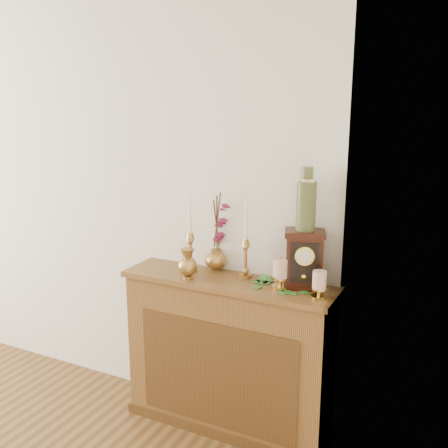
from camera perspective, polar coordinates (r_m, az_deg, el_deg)
The scene contains 10 objects.
console_shelf at distance 3.16m, azimuth 0.41°, elevation -14.47°, with size 1.24×0.34×0.93m.
candlestick_left at distance 3.05m, azimuth -3.68°, elevation -2.38°, with size 0.08×0.08×0.48m.
candlestick_center at distance 2.94m, azimuth 2.37°, elevation -3.06°, with size 0.08×0.08×0.46m.
bud_vase at distance 2.94m, azimuth -3.99°, elevation -4.38°, with size 0.11×0.11×0.18m.
ginger_jar at distance 3.07m, azimuth -0.40°, elevation -1.12°, with size 0.20×0.21×0.48m.
pillar_candle_left at distance 2.80m, azimuth 6.18°, elevation -5.20°, with size 0.09×0.09×0.18m.
pillar_candle_right at distance 2.70m, azimuth 10.33°, elevation -6.36°, with size 0.08×0.08×0.15m.
ivy_garland at distance 2.80m, azimuth 6.46°, elevation -6.98°, with size 0.37×0.19×0.08m.
mantel_clock at distance 2.82m, azimuth 8.71°, elevation -3.85°, with size 0.25×0.21×0.32m.
ceramic_vase at distance 2.75m, azimuth 8.94°, elevation 2.36°, with size 0.10×0.10×0.33m.
Camera 1 is at (2.63, -0.40, 1.93)m, focal length 42.00 mm.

